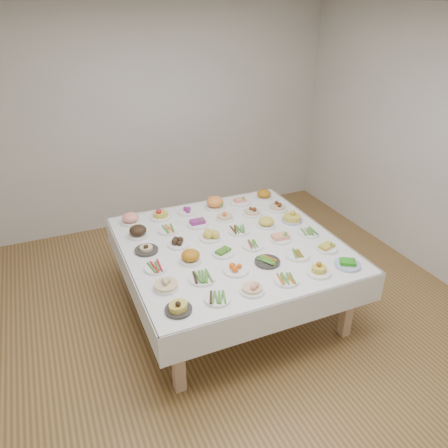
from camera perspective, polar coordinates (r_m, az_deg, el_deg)
name	(u,v)px	position (r m, az deg, el deg)	size (l,w,h in m)	color
room_envelope	(228,141)	(3.47, 0.58, 10.82)	(5.02, 5.02, 2.81)	olive
display_table	(230,249)	(4.20, 0.82, -3.31)	(2.00, 2.00, 0.75)	white
dish_0	(178,306)	(3.31, -6.00, -10.59)	(0.20, 0.20, 0.11)	#2D2A28
dish_1	(218,298)	(3.41, -0.84, -9.67)	(0.20, 0.20, 0.05)	white
dish_2	(252,286)	(3.49, 3.71, -8.10)	(0.20, 0.20, 0.11)	white
dish_3	(286,280)	(3.65, 8.14, -7.20)	(0.20, 0.20, 0.05)	white
dish_4	(319,269)	(3.78, 12.31, -5.74)	(0.21, 0.21, 0.11)	white
dish_5	(348,263)	(3.95, 15.85, -4.88)	(0.22, 0.22, 0.09)	#4C66B2
dish_6	(166,283)	(3.54, -7.62, -7.58)	(0.20, 0.20, 0.12)	white
dish_7	(202,277)	(3.63, -2.87, -6.98)	(0.22, 0.22, 0.05)	white
dish_8	(236,268)	(3.73, 1.59, -5.76)	(0.22, 0.22, 0.09)	white
dish_9	(267,261)	(3.86, 5.68, -4.79)	(0.24, 0.22, 0.06)	#2D2A28
dish_10	(297,254)	(4.00, 9.57, -3.94)	(0.22, 0.22, 0.05)	white
dish_11	(327,247)	(4.15, 13.25, -2.93)	(0.20, 0.20, 0.08)	white
dish_12	(156,267)	(3.80, -8.90, -5.61)	(0.19, 0.19, 0.05)	white
dish_13	(191,256)	(3.86, -4.39, -4.25)	(0.20, 0.20, 0.12)	white
dish_14	(223,251)	(3.97, -0.13, -3.60)	(0.20, 0.20, 0.08)	white
dish_15	(253,245)	(4.09, 3.79, -2.80)	(0.20, 0.20, 0.04)	white
dish_16	(280,236)	(4.22, 7.37, -1.63)	(0.20, 0.20, 0.10)	white
dish_17	(308,232)	(4.38, 10.97, -1.08)	(0.21, 0.21, 0.05)	white
dish_18	(146,247)	(4.07, -10.14, -3.00)	(0.21, 0.21, 0.10)	#2D2A28
dish_19	(179,243)	(4.12, -5.96, -2.43)	(0.20, 0.20, 0.08)	white
dish_20	(210,235)	(4.20, -1.86, -1.46)	(0.20, 0.20, 0.10)	white
dish_21	(238,230)	(4.34, 1.90, -0.82)	(0.21, 0.21, 0.05)	white
dish_22	(266,222)	(4.45, 5.54, 0.23)	(0.19, 0.19, 0.11)	white
dish_23	(292,216)	(4.58, 8.90, 1.07)	(0.21, 0.21, 0.14)	#4C66B2
dish_24	(138,232)	(4.33, -11.17, -0.99)	(0.20, 0.20, 0.11)	white
dish_25	(169,229)	(4.39, -7.22, -0.68)	(0.21, 0.21, 0.05)	white
dish_26	(198,223)	(4.47, -3.48, 0.19)	(0.22, 0.22, 0.09)	white
dish_27	(225,215)	(4.57, 0.12, 1.14)	(0.19, 0.19, 0.10)	white
dish_28	(252,210)	(4.68, 3.71, 1.80)	(0.21, 0.21, 0.11)	white
dish_29	(277,205)	(4.81, 7.00, 2.54)	(0.22, 0.22, 0.13)	white
dish_30	(131,219)	(4.60, -12.09, 0.70)	(0.20, 0.20, 0.11)	white
dish_31	(161,214)	(4.65, -8.29, 1.34)	(0.22, 0.22, 0.12)	white
dish_32	(187,210)	(4.74, -4.82, 1.82)	(0.21, 0.21, 0.08)	white
dish_33	(215,203)	(4.81, -1.19, 2.82)	(0.22, 0.22, 0.14)	white
dish_34	(240,200)	(4.94, 2.10, 3.10)	(0.22, 0.22, 0.09)	white
dish_35	(264,195)	(5.08, 5.24, 3.78)	(0.19, 0.19, 0.10)	white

